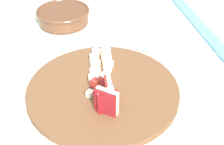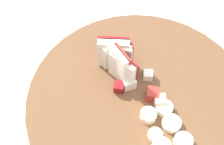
{
  "view_description": "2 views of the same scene",
  "coord_description": "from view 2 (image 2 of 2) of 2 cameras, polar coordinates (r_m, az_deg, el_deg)",
  "views": [
    {
      "loc": [
        -0.7,
        0.05,
        1.44
      ],
      "look_at": [
        -0.09,
        -0.07,
        0.97
      ],
      "focal_mm": 50.2,
      "sensor_mm": 36.0,
      "label": 1
    },
    {
      "loc": [
        0.05,
        -0.22,
        1.38
      ],
      "look_at": [
        -0.16,
        -0.07,
        0.99
      ],
      "focal_mm": 48.68,
      "sensor_mm": 36.0,
      "label": 2
    }
  ],
  "objects": [
    {
      "name": "cutting_board",
      "position": [
        0.51,
        5.32,
        -5.33
      ],
      "size": [
        0.37,
        0.37,
        0.02
      ],
      "primitive_type": "cylinder",
      "color": "brown",
      "rests_on": "tiled_countertop"
    },
    {
      "name": "apple_wedge_fan",
      "position": [
        0.5,
        1.1,
        2.69
      ],
      "size": [
        0.09,
        0.05,
        0.07
      ],
      "color": "#B22D23",
      "rests_on": "cutting_board"
    },
    {
      "name": "apple_dice_pile",
      "position": [
        0.5,
        5.73,
        -3.52
      ],
      "size": [
        0.09,
        0.08,
        0.02
      ],
      "color": "#EFE5CC",
      "rests_on": "cutting_board"
    }
  ]
}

